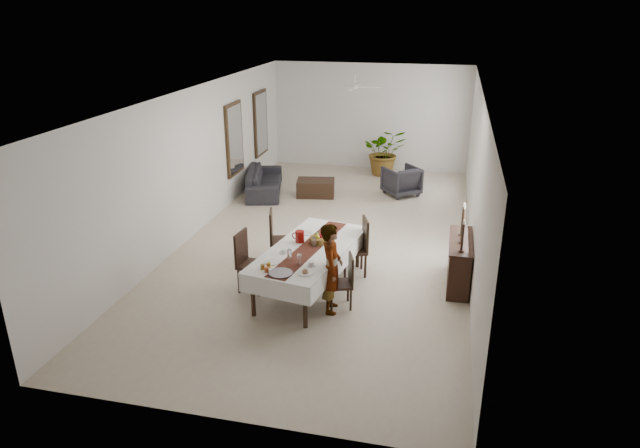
% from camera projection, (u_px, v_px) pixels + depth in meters
% --- Properties ---
extents(floor, '(6.00, 12.00, 0.00)m').
position_uv_depth(floor, '(329.00, 239.00, 12.57)').
color(floor, '#C1B299').
rests_on(floor, ground).
extents(ceiling, '(6.00, 12.00, 0.02)m').
position_uv_depth(ceiling, '(329.00, 92.00, 11.41)').
color(ceiling, white).
rests_on(ceiling, wall_back).
extents(wall_back, '(6.00, 0.02, 3.20)m').
position_uv_depth(wall_back, '(370.00, 117.00, 17.43)').
color(wall_back, silver).
rests_on(wall_back, floor).
extents(wall_front, '(6.00, 0.02, 3.20)m').
position_uv_depth(wall_front, '(219.00, 308.00, 6.54)').
color(wall_front, silver).
rests_on(wall_front, floor).
extents(wall_left, '(0.02, 12.00, 3.20)m').
position_uv_depth(wall_left, '(197.00, 161.00, 12.62)').
color(wall_left, silver).
rests_on(wall_left, floor).
extents(wall_right, '(0.02, 12.00, 3.20)m').
position_uv_depth(wall_right, '(476.00, 178.00, 11.36)').
color(wall_right, silver).
rests_on(wall_right, floor).
extents(dining_table_top, '(1.52, 2.74, 0.05)m').
position_uv_depth(dining_table_top, '(310.00, 250.00, 10.09)').
color(dining_table_top, black).
rests_on(dining_table_top, table_leg_fl).
extents(table_leg_fl, '(0.09, 0.09, 0.75)m').
position_uv_depth(table_leg_fl, '(253.00, 295.00, 9.36)').
color(table_leg_fl, black).
rests_on(table_leg_fl, floor).
extents(table_leg_fr, '(0.09, 0.09, 0.75)m').
position_uv_depth(table_leg_fr, '(305.00, 307.00, 9.02)').
color(table_leg_fr, black).
rests_on(table_leg_fr, floor).
extents(table_leg_bl, '(0.09, 0.09, 0.75)m').
position_uv_depth(table_leg_bl, '(313.00, 242.00, 11.47)').
color(table_leg_bl, black).
rests_on(table_leg_bl, floor).
extents(table_leg_br, '(0.09, 0.09, 0.75)m').
position_uv_depth(table_leg_br, '(358.00, 249.00, 11.12)').
color(table_leg_br, black).
rests_on(table_leg_br, floor).
extents(tablecloth_top, '(1.75, 2.96, 0.01)m').
position_uv_depth(tablecloth_top, '(310.00, 248.00, 10.08)').
color(tablecloth_top, white).
rests_on(tablecloth_top, dining_table_top).
extents(tablecloth_drape_left, '(0.51, 2.74, 0.32)m').
position_uv_depth(tablecloth_drape_left, '(278.00, 250.00, 10.37)').
color(tablecloth_drape_left, silver).
rests_on(tablecloth_drape_left, dining_table_top).
extents(tablecloth_drape_right, '(0.51, 2.74, 0.32)m').
position_uv_depth(tablecloth_drape_right, '(343.00, 262.00, 9.91)').
color(tablecloth_drape_right, white).
rests_on(tablecloth_drape_right, dining_table_top).
extents(tablecloth_drape_near, '(1.25, 0.24, 0.32)m').
position_uv_depth(tablecloth_drape_near, '(274.00, 290.00, 8.95)').
color(tablecloth_drape_near, white).
rests_on(tablecloth_drape_near, dining_table_top).
extents(tablecloth_drape_far, '(1.25, 0.24, 0.32)m').
position_uv_depth(tablecloth_drape_far, '(338.00, 230.00, 11.32)').
color(tablecloth_drape_far, white).
rests_on(tablecloth_drape_far, dining_table_top).
extents(table_runner, '(0.85, 2.72, 0.00)m').
position_uv_depth(table_runner, '(310.00, 248.00, 10.08)').
color(table_runner, '#5D271A').
rests_on(table_runner, tablecloth_top).
extents(red_pitcher, '(0.19, 0.19, 0.22)m').
position_uv_depth(red_pitcher, '(300.00, 237.00, 10.28)').
color(red_pitcher, maroon).
rests_on(red_pitcher, tablecloth_top).
extents(pitcher_handle, '(0.13, 0.04, 0.13)m').
position_uv_depth(pitcher_handle, '(295.00, 236.00, 10.31)').
color(pitcher_handle, maroon).
rests_on(pitcher_handle, red_pitcher).
extents(wine_glass_near, '(0.08, 0.08, 0.18)m').
position_uv_depth(wine_glass_near, '(299.00, 259.00, 9.40)').
color(wine_glass_near, white).
rests_on(wine_glass_near, tablecloth_top).
extents(wine_glass_mid, '(0.08, 0.08, 0.18)m').
position_uv_depth(wine_glass_mid, '(289.00, 255.00, 9.58)').
color(wine_glass_mid, white).
rests_on(wine_glass_mid, tablecloth_top).
extents(wine_glass_far, '(0.08, 0.08, 0.18)m').
position_uv_depth(wine_glass_far, '(314.00, 242.00, 10.07)').
color(wine_glass_far, silver).
rests_on(wine_glass_far, tablecloth_top).
extents(teacup_right, '(0.10, 0.10, 0.06)m').
position_uv_depth(teacup_right, '(311.00, 263.00, 9.40)').
color(teacup_right, silver).
rests_on(teacup_right, saucer_right).
extents(saucer_right, '(0.16, 0.16, 0.01)m').
position_uv_depth(saucer_right, '(311.00, 265.00, 9.41)').
color(saucer_right, white).
rests_on(saucer_right, tablecloth_top).
extents(teacup_left, '(0.10, 0.10, 0.06)m').
position_uv_depth(teacup_left, '(284.00, 251.00, 9.86)').
color(teacup_left, silver).
rests_on(teacup_left, saucer_left).
extents(saucer_left, '(0.16, 0.16, 0.01)m').
position_uv_depth(saucer_left, '(284.00, 252.00, 9.87)').
color(saucer_left, silver).
rests_on(saucer_left, tablecloth_top).
extents(plate_near_right, '(0.26, 0.26, 0.02)m').
position_uv_depth(plate_near_right, '(305.00, 273.00, 9.12)').
color(plate_near_right, silver).
rests_on(plate_near_right, tablecloth_top).
extents(bread_near_right, '(0.10, 0.10, 0.10)m').
position_uv_depth(bread_near_right, '(305.00, 271.00, 9.11)').
color(bread_near_right, tan).
rests_on(bread_near_right, plate_near_right).
extents(plate_near_left, '(0.26, 0.26, 0.02)m').
position_uv_depth(plate_near_left, '(272.00, 262.00, 9.50)').
color(plate_near_left, silver).
rests_on(plate_near_left, tablecloth_top).
extents(plate_far_left, '(0.26, 0.26, 0.02)m').
position_uv_depth(plate_far_left, '(306.00, 233.00, 10.71)').
color(plate_far_left, silver).
rests_on(plate_far_left, tablecloth_top).
extents(serving_tray, '(0.39, 0.39, 0.02)m').
position_uv_depth(serving_tray, '(281.00, 273.00, 9.11)').
color(serving_tray, '#3E3E42').
rests_on(serving_tray, tablecloth_top).
extents(jam_jar_a, '(0.07, 0.07, 0.08)m').
position_uv_depth(jam_jar_a, '(267.00, 270.00, 9.16)').
color(jam_jar_a, '#923A15').
rests_on(jam_jar_a, tablecloth_top).
extents(jam_jar_b, '(0.07, 0.07, 0.08)m').
position_uv_depth(jam_jar_b, '(263.00, 267.00, 9.25)').
color(jam_jar_b, brown).
rests_on(jam_jar_b, tablecloth_top).
extents(jam_jar_c, '(0.07, 0.07, 0.08)m').
position_uv_depth(jam_jar_c, '(269.00, 265.00, 9.32)').
color(jam_jar_c, '#976116').
rests_on(jam_jar_c, tablecloth_top).
extents(fruit_basket, '(0.32, 0.32, 0.11)m').
position_uv_depth(fruit_basket, '(318.00, 240.00, 10.27)').
color(fruit_basket, brown).
rests_on(fruit_basket, tablecloth_top).
extents(fruit_red, '(0.10, 0.10, 0.10)m').
position_uv_depth(fruit_red, '(321.00, 236.00, 10.25)').
color(fruit_red, '#A4101C').
rests_on(fruit_red, fruit_basket).
extents(fruit_green, '(0.09, 0.09, 0.09)m').
position_uv_depth(fruit_green, '(317.00, 235.00, 10.29)').
color(fruit_green, '#517824').
rests_on(fruit_green, fruit_basket).
extents(fruit_yellow, '(0.09, 0.09, 0.09)m').
position_uv_depth(fruit_yellow, '(317.00, 237.00, 10.20)').
color(fruit_yellow, gold).
rests_on(fruit_yellow, fruit_basket).
extents(chair_right_near_seat, '(0.51, 0.51, 0.05)m').
position_uv_depth(chair_right_near_seat, '(340.00, 284.00, 9.64)').
color(chair_right_near_seat, black).
rests_on(chair_right_near_seat, chair_right_near_leg_fl).
extents(chair_right_near_leg_fl, '(0.05, 0.05, 0.40)m').
position_uv_depth(chair_right_near_leg_fl, '(351.00, 300.00, 9.59)').
color(chair_right_near_leg_fl, black).
rests_on(chair_right_near_leg_fl, floor).
extents(chair_right_near_leg_fr, '(0.05, 0.05, 0.40)m').
position_uv_depth(chair_right_near_leg_fr, '(348.00, 291.00, 9.89)').
color(chair_right_near_leg_fr, black).
rests_on(chair_right_near_leg_fr, floor).
extents(chair_right_near_leg_bl, '(0.05, 0.05, 0.40)m').
position_uv_depth(chair_right_near_leg_bl, '(331.00, 301.00, 9.56)').
color(chair_right_near_leg_bl, black).
rests_on(chair_right_near_leg_bl, floor).
extents(chair_right_near_leg_br, '(0.05, 0.05, 0.40)m').
position_uv_depth(chair_right_near_leg_br, '(329.00, 292.00, 9.86)').
color(chair_right_near_leg_br, black).
rests_on(chair_right_near_leg_br, floor).
extents(chair_right_near_back, '(0.16, 0.39, 0.51)m').
position_uv_depth(chair_right_near_back, '(351.00, 269.00, 9.56)').
color(chair_right_near_back, black).
rests_on(chair_right_near_back, chair_right_near_seat).
extents(chair_right_far_seat, '(0.60, 0.60, 0.05)m').
position_uv_depth(chair_right_far_seat, '(354.00, 250.00, 10.78)').
color(chair_right_far_seat, black).
rests_on(chair_right_far_seat, chair_right_far_leg_fl).
extents(chair_right_far_leg_fl, '(0.06, 0.06, 0.47)m').
position_uv_depth(chair_right_far_leg_fl, '(365.00, 266.00, 10.72)').
color(chair_right_far_leg_fl, black).
rests_on(chair_right_far_leg_fl, floor).
extents(chair_right_far_leg_fr, '(0.06, 0.06, 0.47)m').
position_uv_depth(chair_right_far_leg_fr, '(362.00, 258.00, 11.08)').
color(chair_right_far_leg_fr, black).
rests_on(chair_right_far_leg_fr, floor).
extents(chair_right_far_leg_bl, '(0.06, 0.06, 0.47)m').
position_uv_depth(chair_right_far_leg_bl, '(345.00, 267.00, 10.68)').
color(chair_right_far_leg_bl, black).
rests_on(chair_right_far_leg_bl, floor).
extents(chair_right_far_leg_br, '(0.06, 0.06, 0.47)m').
position_uv_depth(chair_right_far_leg_br, '(342.00, 259.00, 11.04)').
color(chair_right_far_leg_br, black).
rests_on(chair_right_far_leg_br, floor).
extents(chair_right_far_back, '(0.20, 0.46, 0.60)m').
position_uv_depth(chair_right_far_back, '(365.00, 234.00, 10.69)').
color(chair_right_far_back, black).
rests_on(chair_right_far_back, chair_right_far_seat).
extents(chair_left_near_seat, '(0.51, 0.51, 0.05)m').
position_uv_depth(chair_left_near_seat, '(253.00, 265.00, 10.19)').
color(chair_left_near_seat, black).
rests_on(chair_left_near_seat, chair_left_near_leg_fl).
extents(chair_left_near_leg_fl, '(0.05, 0.05, 0.46)m').
position_uv_depth(chair_left_near_leg_fl, '(248.00, 272.00, 10.51)').
color(chair_left_near_leg_fl, black).
rests_on(chair_left_near_leg_fl, floor).
extents(chair_left_near_leg_fr, '(0.05, 0.05, 0.46)m').
position_uv_depth(chair_left_near_leg_fr, '(239.00, 281.00, 10.17)').
color(chair_left_near_leg_fr, black).
rests_on(chair_left_near_leg_fr, floor).
extents(chair_left_near_leg_bl, '(0.05, 0.05, 0.46)m').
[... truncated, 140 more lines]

